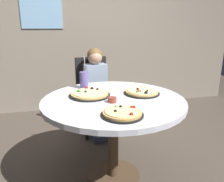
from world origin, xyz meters
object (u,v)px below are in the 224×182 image
object	(u,v)px
pizza_pepperoni	(122,113)
sauce_bowl	(112,100)
dining_table	(113,110)
soda_cup	(84,80)
pizza_veggie	(142,92)
diner_child	(98,98)
chair_wooden	(93,91)
pizza_cheese	(90,94)

from	to	relation	value
pizza_pepperoni	sauce_bowl	distance (m)	0.28
dining_table	pizza_pepperoni	world-z (taller)	pizza_pepperoni
soda_cup	pizza_pepperoni	bearing A→B (deg)	-77.22
dining_table	pizza_veggie	world-z (taller)	pizza_veggie
diner_child	sauce_bowl	distance (m)	0.97
diner_child	sauce_bowl	xyz separation A→B (m)	(-0.04, -0.92, 0.29)
chair_wooden	pizza_cheese	world-z (taller)	chair_wooden
chair_wooden	pizza_veggie	xyz separation A→B (m)	(0.29, -0.94, 0.24)
diner_child	dining_table	bearing A→B (deg)	-90.69
pizza_cheese	pizza_pepperoni	bearing A→B (deg)	-72.68
diner_child	chair_wooden	bearing A→B (deg)	96.98
diner_child	pizza_veggie	bearing A→B (deg)	-70.84
dining_table	chair_wooden	xyz separation A→B (m)	(-0.01, 1.01, -0.12)
pizza_veggie	pizza_cheese	xyz separation A→B (m)	(-0.46, 0.05, -0.00)
pizza_cheese	pizza_pepperoni	distance (m)	0.51
diner_child	pizza_pepperoni	distance (m)	1.23
diner_child	pizza_pepperoni	size ratio (longest dim) A/B	3.77
soda_cup	sauce_bowl	world-z (taller)	soda_cup
dining_table	pizza_cheese	bearing A→B (deg)	146.20
pizza_cheese	sauce_bowl	bearing A→B (deg)	-54.74
chair_wooden	pizza_veggie	world-z (taller)	chair_wooden
pizza_pepperoni	soda_cup	distance (m)	0.76
sauce_bowl	soda_cup	bearing A→B (deg)	109.60
pizza_veggie	chair_wooden	bearing A→B (deg)	106.92
chair_wooden	pizza_pepperoni	size ratio (longest dim) A/B	3.31
pizza_cheese	pizza_veggie	bearing A→B (deg)	-6.38
pizza_veggie	dining_table	bearing A→B (deg)	-165.65
chair_wooden	diner_child	world-z (taller)	diner_child
diner_child	pizza_veggie	size ratio (longest dim) A/B	3.45
chair_wooden	pizza_veggie	size ratio (longest dim) A/B	3.03
pizza_pepperoni	soda_cup	xyz separation A→B (m)	(-0.17, 0.74, 0.06)
chair_wooden	sauce_bowl	world-z (taller)	chair_wooden
diner_child	soda_cup	xyz separation A→B (m)	(-0.21, -0.46, 0.35)
dining_table	pizza_veggie	xyz separation A→B (m)	(0.28, 0.07, 0.12)
sauce_bowl	pizza_cheese	bearing A→B (deg)	125.26
dining_table	pizza_pepperoni	xyz separation A→B (m)	(-0.03, -0.37, 0.12)
pizza_cheese	soda_cup	size ratio (longest dim) A/B	1.15
diner_child	pizza_cheese	size ratio (longest dim) A/B	3.07
pizza_cheese	chair_wooden	bearing A→B (deg)	79.27
pizza_veggie	soda_cup	world-z (taller)	soda_cup
diner_child	sauce_bowl	size ratio (longest dim) A/B	15.46
dining_table	soda_cup	size ratio (longest dim) A/B	3.83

